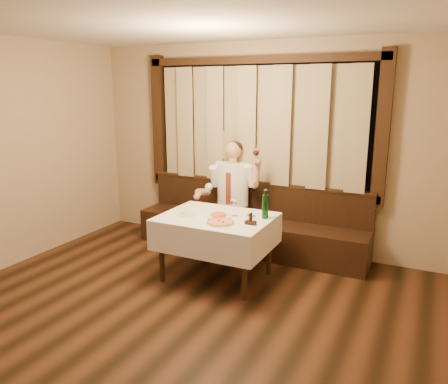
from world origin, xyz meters
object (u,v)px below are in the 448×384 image
at_px(banquette, 250,228).
at_px(seated_man, 231,189).
at_px(pizza, 220,222).
at_px(cruet_caddy, 251,220).
at_px(pasta_cream, 187,212).
at_px(dining_table, 216,225).
at_px(pasta_red, 219,214).
at_px(green_bottle, 265,206).

distance_m(banquette, seated_man, 0.61).
xyz_separation_m(pizza, cruet_caddy, (0.31, 0.11, 0.03)).
bearing_deg(pizza, pasta_cream, 165.57).
height_order(dining_table, cruet_caddy, cruet_caddy).
height_order(pasta_red, cruet_caddy, cruet_caddy).
xyz_separation_m(pasta_red, pasta_cream, (-0.37, -0.08, -0.01)).
xyz_separation_m(banquette, green_bottle, (0.53, -0.85, 0.59)).
bearing_deg(banquette, cruet_caddy, -67.33).
relative_size(banquette, seated_man, 2.13).
bearing_deg(pizza, banquette, 97.42).
relative_size(green_bottle, cruet_caddy, 2.58).
bearing_deg(banquette, pasta_cream, -106.65).
bearing_deg(pasta_cream, dining_table, 15.47).
bearing_deg(pasta_red, pizza, -58.93).
relative_size(banquette, pizza, 10.06).
bearing_deg(banquette, pizza, -82.58).
bearing_deg(pizza, dining_table, 126.37).
relative_size(pasta_red, seated_man, 0.19).
relative_size(pasta_red, pasta_cream, 1.23).
xyz_separation_m(banquette, pasta_red, (0.04, -1.04, 0.49)).
bearing_deg(seated_man, dining_table, -74.69).
xyz_separation_m(pizza, pasta_cream, (-0.50, 0.13, 0.02)).
bearing_deg(pasta_red, dining_table, 160.22).
xyz_separation_m(banquette, pasta_cream, (-0.33, -1.12, 0.48)).
height_order(dining_table, pasta_red, pasta_red).
bearing_deg(cruet_caddy, pasta_red, 169.41).
xyz_separation_m(pasta_red, cruet_caddy, (0.44, -0.10, 0.01)).
xyz_separation_m(pizza, green_bottle, (0.37, 0.40, 0.13)).
height_order(pizza, seated_man, seated_man).
distance_m(green_bottle, seated_man, 1.09).
distance_m(pizza, cruet_caddy, 0.33).
distance_m(dining_table, green_bottle, 0.61).
xyz_separation_m(banquette, dining_table, (0.00, -1.02, 0.34)).
distance_m(pasta_red, green_bottle, 0.54).
relative_size(banquette, green_bottle, 9.59).
distance_m(banquette, pasta_red, 1.15).
bearing_deg(pasta_cream, banquette, 73.35).
relative_size(banquette, pasta_cream, 13.59).
bearing_deg(seated_man, green_bottle, -43.94).
relative_size(dining_table, pizza, 3.99).
height_order(banquette, green_bottle, green_bottle).
relative_size(banquette, pasta_red, 11.00).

